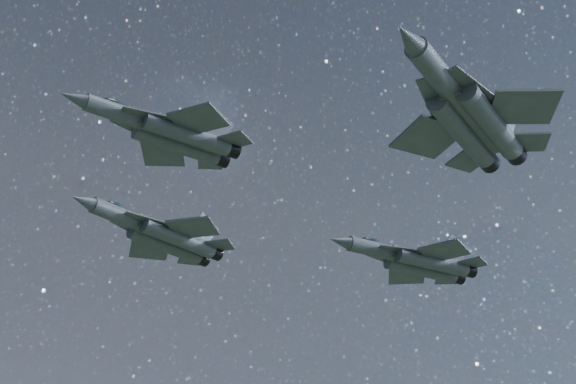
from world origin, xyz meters
TOP-DOWN VIEW (x-y plane):
  - jet_lead at (-14.30, -1.69)m, footprint 15.89×11.28m
  - jet_left at (-4.00, 18.55)m, footprint 19.09×13.22m
  - jet_right at (0.93, -19.98)m, footprint 19.58×12.98m
  - jet_slot at (15.29, 0.97)m, footprint 17.03×11.81m

SIDE VIEW (x-z plane):
  - jet_slot at x=15.29m, z-range 148.22..152.50m
  - jet_right at x=0.93m, z-range 148.18..153.17m
  - jet_lead at x=-14.30m, z-range 150.78..154.81m
  - jet_left at x=-4.00m, z-range 152.33..157.12m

